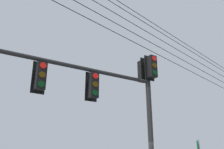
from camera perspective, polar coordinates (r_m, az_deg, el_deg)
name	(u,v)px	position (r m, az deg, el deg)	size (l,w,h in m)	color
signal_mast_assembly	(118,91)	(9.26, 1.34, -3.76)	(2.22, 6.37, 5.90)	black
overhead_wire_span	(121,18)	(10.17, 2.02, 12.65)	(16.01, 29.40, 1.89)	black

